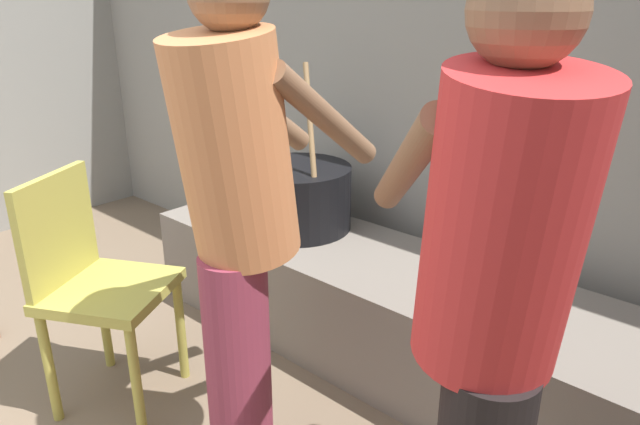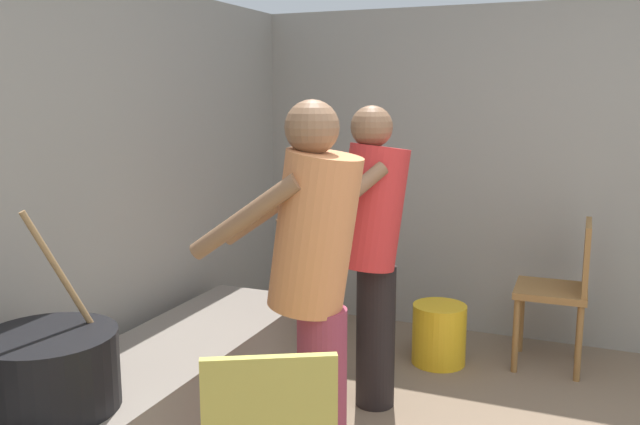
# 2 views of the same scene
# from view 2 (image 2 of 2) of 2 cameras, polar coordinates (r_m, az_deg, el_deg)

# --- Properties ---
(block_enclosure_right) EXTENTS (0.20, 5.17, 2.15)m
(block_enclosure_right) POSITION_cam_2_polar(r_m,az_deg,el_deg) (4.51, 24.92, 2.62)
(block_enclosure_right) COLOR gray
(block_enclosure_right) RESTS_ON ground_plane
(hearth_ledge) EXTENTS (2.27, 0.60, 0.44)m
(hearth_ledge) POSITION_cam_2_polar(r_m,az_deg,el_deg) (3.17, -14.56, -15.79)
(hearth_ledge) COLOR slate
(hearth_ledge) RESTS_ON ground_plane
(cooking_pot_main) EXTENTS (0.50, 0.50, 0.74)m
(cooking_pot_main) POSITION_cam_2_polar(r_m,az_deg,el_deg) (2.70, -22.16, -12.48)
(cooking_pot_main) COLOR black
(cooking_pot_main) RESTS_ON hearth_ledge
(cook_in_orange_shirt) EXTENTS (0.37, 0.68, 1.57)m
(cook_in_orange_shirt) POSITION_cam_2_polar(r_m,az_deg,el_deg) (2.60, -0.53, -5.30)
(cook_in_orange_shirt) COLOR #8C3347
(cook_in_orange_shirt) RESTS_ON ground_plane
(cook_in_red_shirt) EXTENTS (0.69, 0.67, 1.54)m
(cook_in_red_shirt) POSITION_cam_2_polar(r_m,az_deg,el_deg) (3.31, 4.42, -2.37)
(cook_in_red_shirt) COLOR black
(cook_in_red_shirt) RESTS_ON ground_plane
(chair_brown_wood) EXTENTS (0.41, 0.41, 0.88)m
(chair_brown_wood) POSITION_cam_2_polar(r_m,az_deg,el_deg) (4.12, 20.09, -5.95)
(chair_brown_wood) COLOR olive
(chair_brown_wood) RESTS_ON ground_plane
(bucket_yellow_plastic) EXTENTS (0.32, 0.32, 0.36)m
(bucket_yellow_plastic) POSITION_cam_2_polar(r_m,az_deg,el_deg) (4.09, 10.17, -10.22)
(bucket_yellow_plastic) COLOR gold
(bucket_yellow_plastic) RESTS_ON ground_plane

